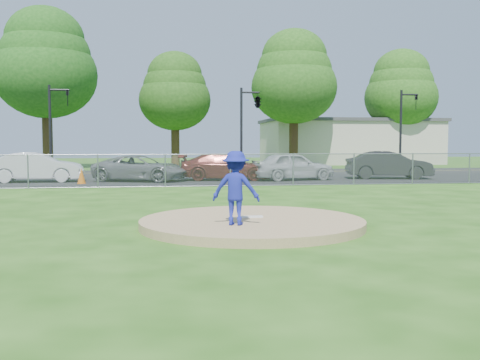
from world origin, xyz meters
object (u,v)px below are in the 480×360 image
object	(u,v)px
pitcher	(236,188)
parked_car_pearl	(293,166)
tree_left	(46,62)
traffic_signal_left	(54,121)
traffic_signal_right	(404,123)
tree_right	(294,76)
tree_center	(175,91)
parked_car_white	(37,167)
parked_car_darkred	(225,167)
traffic_cone	(81,176)
parked_car_charcoal	(389,165)
parked_car_gray	(140,168)
commercial_building	(348,141)
traffic_signal_center	(256,103)
tree_far_right	(401,89)

from	to	relation	value
pitcher	parked_car_pearl	bearing A→B (deg)	-89.68
tree_left	traffic_signal_left	world-z (taller)	tree_left
traffic_signal_right	tree_right	bearing A→B (deg)	117.64
pitcher	parked_car_pearl	size ratio (longest dim) A/B	0.37
tree_center	traffic_signal_left	xyz separation A→B (m)	(-7.76, -12.00, -3.11)
traffic_signal_right	parked_car_white	bearing A→B (deg)	-165.58
parked_car_darkred	parked_car_pearl	bearing A→B (deg)	-90.14
traffic_cone	parked_car_darkred	size ratio (longest dim) A/B	0.16
traffic_signal_left	parked_car_charcoal	size ratio (longest dim) A/B	1.19
tree_left	tree_right	xyz separation A→B (m)	(20.00, 1.00, -0.59)
traffic_signal_left	parked_car_gray	xyz separation A→B (m)	(5.48, -6.10, -2.67)
parked_car_pearl	tree_center	bearing A→B (deg)	7.77
parked_car_white	parked_car_pearl	size ratio (longest dim) A/B	1.04
commercial_building	parked_car_charcoal	bearing A→B (deg)	-103.96
traffic_signal_center	tree_right	bearing A→B (deg)	63.29
tree_left	tree_far_right	bearing A→B (deg)	7.35
tree_far_right	parked_car_pearl	distance (m)	25.39
tree_right	traffic_signal_center	size ratio (longest dim) A/B	2.08
traffic_signal_right	parked_car_charcoal	bearing A→B (deg)	-121.69
commercial_building	tree_far_right	world-z (taller)	tree_far_right
commercial_building	tree_far_right	xyz separation A→B (m)	(4.00, -3.00, 4.90)
traffic_signal_center	traffic_cone	size ratio (longest dim) A/B	7.06
tree_center	parked_car_darkred	world-z (taller)	tree_center
tree_left	parked_car_pearl	world-z (taller)	tree_left
traffic_cone	commercial_building	bearing A→B (deg)	46.74
parked_car_charcoal	traffic_signal_right	bearing A→B (deg)	-20.22
commercial_building	tree_far_right	bearing A→B (deg)	-36.87
tree_right	traffic_signal_right	distance (m)	12.08
tree_center	parked_car_pearl	size ratio (longest dim) A/B	2.21
traffic_cone	parked_car_gray	xyz separation A→B (m)	(2.81, 1.38, 0.28)
traffic_signal_left	traffic_signal_center	distance (m)	12.79
parked_car_white	parked_car_darkred	xyz separation A→B (m)	(9.81, -0.02, -0.04)
commercial_building	parked_car_pearl	world-z (taller)	commercial_building
parked_car_white	commercial_building	bearing A→B (deg)	-51.14
tree_right	traffic_cone	bearing A→B (deg)	-130.81
commercial_building	tree_left	world-z (taller)	tree_left
parked_car_charcoal	tree_far_right	bearing A→B (deg)	-15.01
traffic_cone	parked_car_pearl	bearing A→B (deg)	5.62
traffic_signal_center	parked_car_charcoal	distance (m)	9.68
commercial_building	tree_center	xyz separation A→B (m)	(-17.00, -4.00, 4.31)
traffic_signal_left	parked_car_pearl	bearing A→B (deg)	-25.14
parked_car_gray	tree_right	bearing A→B (deg)	-17.62
tree_right	parked_car_white	bearing A→B (deg)	-137.91
tree_center	traffic_cone	xyz separation A→B (m)	(-5.09, -19.47, -6.06)
parked_car_gray	traffic_signal_left	bearing A→B (deg)	61.68
traffic_signal_center	parked_car_darkred	world-z (taller)	traffic_signal_center
commercial_building	pitcher	bearing A→B (deg)	-113.01
commercial_building	parked_car_gray	xyz separation A→B (m)	(-19.28, -22.10, -1.47)
tree_center	pitcher	xyz separation A→B (m)	(0.48, -34.88, -5.44)
pitcher	parked_car_pearl	xyz separation A→B (m)	(5.39, 16.49, -0.26)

